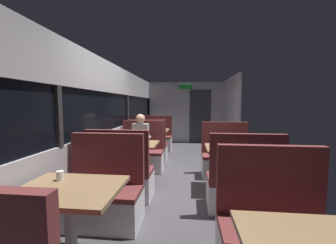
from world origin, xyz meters
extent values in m
cube|color=#423F44|center=(0.00, 0.00, -0.01)|extent=(3.30, 9.20, 0.02)
cube|color=#B2B2B7|center=(-1.45, 0.00, 0.47)|extent=(0.08, 8.40, 0.95)
cube|color=#B2B2B7|center=(-1.45, 0.00, 2.00)|extent=(0.08, 8.40, 0.60)
cube|color=black|center=(-1.46, 0.00, 1.32)|extent=(0.03, 8.40, 0.75)
cube|color=#2D2D30|center=(-1.43, -1.40, 1.32)|extent=(0.06, 0.08, 0.75)
cube|color=#2D2D30|center=(-1.43, 1.40, 1.32)|extent=(0.06, 0.08, 0.75)
cube|color=#2D2D30|center=(-1.43, 4.20, 1.32)|extent=(0.06, 0.08, 0.75)
cube|color=#B2B2B7|center=(0.00, 4.20, 1.15)|extent=(2.90, 0.08, 2.30)
cube|color=#333338|center=(0.55, 4.15, 1.00)|extent=(0.80, 0.04, 2.00)
cube|color=green|center=(0.00, 4.14, 2.12)|extent=(0.50, 0.03, 0.16)
cube|color=#B2B2B7|center=(1.45, 3.00, 1.15)|extent=(0.08, 2.40, 2.30)
cylinder|color=#9E9EA3|center=(-0.89, -2.09, 0.35)|extent=(0.10, 0.10, 0.70)
cube|color=olive|center=(-0.89, -2.09, 0.72)|extent=(0.90, 0.70, 0.04)
cube|color=silver|center=(-0.89, -1.43, 0.20)|extent=(0.95, 0.50, 0.39)
cube|color=brown|center=(-0.89, -1.43, 0.42)|extent=(0.95, 0.50, 0.06)
cube|color=brown|center=(-0.89, -1.22, 0.78)|extent=(0.95, 0.08, 0.65)
cylinder|color=#9E9EA3|center=(-0.89, -0.01, 0.35)|extent=(0.10, 0.10, 0.70)
cube|color=olive|center=(-0.89, -0.01, 0.72)|extent=(0.90, 0.70, 0.04)
cube|color=silver|center=(-0.89, -0.67, 0.20)|extent=(0.95, 0.50, 0.39)
cube|color=brown|center=(-0.89, -0.67, 0.42)|extent=(0.95, 0.50, 0.06)
cube|color=brown|center=(-0.89, -0.88, 0.78)|extent=(0.95, 0.08, 0.65)
cube|color=silver|center=(-0.89, 0.65, 0.20)|extent=(0.95, 0.50, 0.39)
cube|color=brown|center=(-0.89, 0.65, 0.42)|extent=(0.95, 0.50, 0.06)
cube|color=brown|center=(-0.89, 0.86, 0.78)|extent=(0.95, 0.08, 0.65)
cylinder|color=#9E9EA3|center=(-0.89, 2.07, 0.35)|extent=(0.10, 0.10, 0.70)
cube|color=olive|center=(-0.89, 2.07, 0.72)|extent=(0.90, 0.70, 0.04)
cube|color=silver|center=(-0.89, 1.41, 0.20)|extent=(0.95, 0.50, 0.39)
cube|color=brown|center=(-0.89, 1.41, 0.42)|extent=(0.95, 0.50, 0.06)
cube|color=brown|center=(-0.89, 1.20, 0.78)|extent=(0.95, 0.08, 0.65)
cube|color=silver|center=(-0.89, 2.73, 0.20)|extent=(0.95, 0.50, 0.39)
cube|color=brown|center=(-0.89, 2.73, 0.42)|extent=(0.95, 0.50, 0.06)
cube|color=brown|center=(-0.89, 2.94, 0.78)|extent=(0.95, 0.08, 0.65)
cube|color=brown|center=(0.89, -2.03, 0.42)|extent=(0.95, 0.50, 0.06)
cube|color=brown|center=(0.89, -1.82, 0.78)|extent=(0.95, 0.08, 0.65)
cylinder|color=#9E9EA3|center=(0.89, -0.21, 0.35)|extent=(0.10, 0.10, 0.70)
cube|color=olive|center=(0.89, -0.21, 0.72)|extent=(0.90, 0.70, 0.04)
cube|color=silver|center=(0.89, -0.87, 0.20)|extent=(0.95, 0.50, 0.39)
cube|color=brown|center=(0.89, -0.87, 0.42)|extent=(0.95, 0.50, 0.06)
cube|color=brown|center=(0.89, -1.08, 0.78)|extent=(0.95, 0.08, 0.65)
cube|color=silver|center=(0.89, 0.45, 0.20)|extent=(0.95, 0.50, 0.39)
cube|color=brown|center=(0.89, 0.45, 0.42)|extent=(0.95, 0.50, 0.06)
cube|color=brown|center=(0.89, 0.66, 0.78)|extent=(0.95, 0.08, 0.65)
cube|color=#26262D|center=(-0.89, 0.65, 0.23)|extent=(0.30, 0.36, 0.45)
cube|color=#99999E|center=(-0.89, 0.60, 0.75)|extent=(0.34, 0.22, 0.60)
sphere|color=tan|center=(-0.89, 0.58, 1.16)|extent=(0.20, 0.20, 0.20)
cylinder|color=#99999E|center=(-1.09, 0.42, 0.77)|extent=(0.07, 0.28, 0.07)
cylinder|color=#99999E|center=(-0.69, 0.42, 0.77)|extent=(0.07, 0.28, 0.07)
cylinder|color=white|center=(-1.08, -1.94, 0.79)|extent=(0.07, 0.07, 0.09)
cylinder|color=white|center=(-0.95, 0.16, 0.79)|extent=(0.07, 0.07, 0.09)
camera|label=1|loc=(0.16, -3.75, 1.47)|focal=22.05mm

